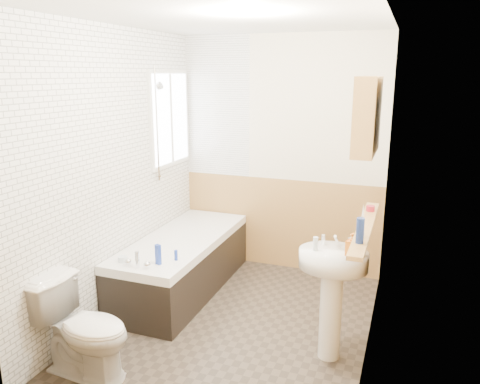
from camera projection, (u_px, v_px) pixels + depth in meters
name	position (u px, v px, depth m)	size (l,w,h in m)	color
floor	(234.00, 325.00, 4.02)	(2.80, 2.80, 0.00)	#312922
ceiling	(233.00, 17.00, 3.40)	(2.80, 2.80, 0.00)	white
wall_back	(281.00, 156.00, 4.99)	(2.20, 0.02, 2.50)	beige
wall_front	(136.00, 243.00, 2.43)	(2.20, 0.02, 2.50)	beige
wall_left	(115.00, 174.00, 4.08)	(0.02, 2.80, 2.50)	beige
wall_right	(378.00, 197.00, 3.34)	(0.02, 2.80, 2.50)	beige
wainscot_right	(368.00, 292.00, 3.53)	(0.01, 2.80, 1.00)	#B08348
wainscot_front	(146.00, 367.00, 2.63)	(2.20, 0.01, 1.00)	#B08348
wainscot_back	(279.00, 223.00, 5.16)	(2.20, 0.01, 1.00)	#B08348
tile_cladding_left	(117.00, 174.00, 4.08)	(0.01, 2.80, 2.50)	white
tile_return_back	(217.00, 107.00, 5.09)	(0.75, 0.01, 1.50)	white
window	(170.00, 119.00, 4.83)	(0.03, 0.79, 0.99)	white
bathtub	(183.00, 262.00, 4.63)	(0.70, 1.78, 0.69)	black
shower_riser	(157.00, 115.00, 4.53)	(0.10, 0.07, 1.11)	silver
toilet	(84.00, 329.00, 3.30)	(0.40, 0.72, 0.70)	white
sink	(332.00, 282.00, 3.44)	(0.50, 0.41, 0.97)	white
pine_shelf	(365.00, 227.00, 3.36)	(0.10, 1.28, 0.03)	#B08348
medicine_cabinet	(367.00, 116.00, 3.06)	(0.14, 0.56, 0.50)	#B08348
foam_can	(360.00, 231.00, 2.98)	(0.05, 0.05, 0.17)	navy
green_bottle	(363.00, 220.00, 3.09)	(0.05, 0.05, 0.23)	silver
black_jar	(370.00, 208.00, 3.69)	(0.07, 0.07, 0.04)	maroon
soap_bottle	(352.00, 250.00, 3.28)	(0.07, 0.17, 0.08)	orange
clear_bottle	(315.00, 244.00, 3.37)	(0.04, 0.04, 0.10)	silver
blue_gel	(158.00, 254.00, 3.90)	(0.05, 0.03, 0.17)	#19339E
cream_jar	(123.00, 259.00, 3.96)	(0.08, 0.08, 0.05)	silver
orange_bottle	(176.00, 255.00, 3.99)	(0.03, 0.03, 0.09)	#19339E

